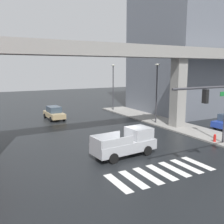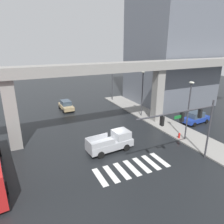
{
  "view_description": "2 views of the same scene",
  "coord_description": "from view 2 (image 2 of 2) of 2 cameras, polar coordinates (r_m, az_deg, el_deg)",
  "views": [
    {
      "loc": [
        -10.3,
        -17.1,
        6.77
      ],
      "look_at": [
        0.0,
        1.89,
        2.97
      ],
      "focal_mm": 40.53,
      "sensor_mm": 36.0,
      "label": 1
    },
    {
      "loc": [
        -8.95,
        -19.16,
        11.26
      ],
      "look_at": [
        0.93,
        1.42,
        3.57
      ],
      "focal_mm": 32.73,
      "sensor_mm": 36.0,
      "label": 2
    }
  ],
  "objects": [
    {
      "name": "street_lamp_far_north",
      "position": [
        41.57,
        0.07,
        9.34
      ],
      "size": [
        0.44,
        0.7,
        7.24
      ],
      "color": "#38383D",
      "rests_on": "ground"
    },
    {
      "name": "office_building",
      "position": [
        42.48,
        17.04,
        27.29
      ],
      "size": [
        12.93,
        13.36,
        36.38
      ],
      "primitive_type": "cube",
      "color": "slate",
      "rests_on": "ground"
    },
    {
      "name": "traffic_signal_mast",
      "position": [
        20.03,
        21.16,
        -2.23
      ],
      "size": [
        8.69,
        0.32,
        6.2
      ],
      "color": "#38383D",
      "rests_on": "ground"
    },
    {
      "name": "street_lamp_near_corner",
      "position": [
        25.19,
        20.7,
        1.96
      ],
      "size": [
        0.44,
        0.7,
        7.24
      ],
      "color": "#38383D",
      "rests_on": "ground"
    },
    {
      "name": "street_lamp_mid_block",
      "position": [
        32.31,
        8.49,
        6.44
      ],
      "size": [
        0.44,
        0.7,
        7.24
      ],
      "color": "#38383D",
      "rests_on": "ground"
    },
    {
      "name": "fire_hydrant",
      "position": [
        26.67,
        18.25,
        -6.35
      ],
      "size": [
        0.24,
        0.24,
        0.85
      ],
      "color": "red",
      "rests_on": "ground"
    },
    {
      "name": "sidewalk_east",
      "position": [
        30.56,
        15.15,
        -3.53
      ],
      "size": [
        4.0,
        36.0,
        0.15
      ],
      "primitive_type": "cube",
      "color": "gray",
      "rests_on": "ground"
    },
    {
      "name": "pickup_truck",
      "position": [
        22.65,
        0.05,
        -8.35
      ],
      "size": [
        5.23,
        2.37,
        2.08
      ],
      "color": "#A8AAAF",
      "rests_on": "ground"
    },
    {
      "name": "crosswalk_stripes",
      "position": [
        20.25,
        5.58,
        -15.25
      ],
      "size": [
        7.15,
        2.8,
        0.01
      ],
      "color": "silver",
      "rests_on": "ground"
    },
    {
      "name": "elevated_overpass",
      "position": [
        25.3,
        -4.74,
        10.51
      ],
      "size": [
        58.19,
        2.16,
        8.99
      ],
      "color": "gray",
      "rests_on": "ground"
    },
    {
      "name": "ground_plane",
      "position": [
        23.96,
        -0.54,
        -9.41
      ],
      "size": [
        120.0,
        120.0,
        0.0
      ],
      "primitive_type": "plane",
      "color": "black"
    },
    {
      "name": "sedan_blue",
      "position": [
        32.55,
        22.39,
        -1.49
      ],
      "size": [
        4.43,
        2.22,
        1.72
      ],
      "color": "#1E3899",
      "rests_on": "ground"
    },
    {
      "name": "sedan_tan",
      "position": [
        36.99,
        -12.72,
        1.81
      ],
      "size": [
        2.09,
        4.36,
        1.72
      ],
      "color": "tan",
      "rests_on": "ground"
    }
  ]
}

